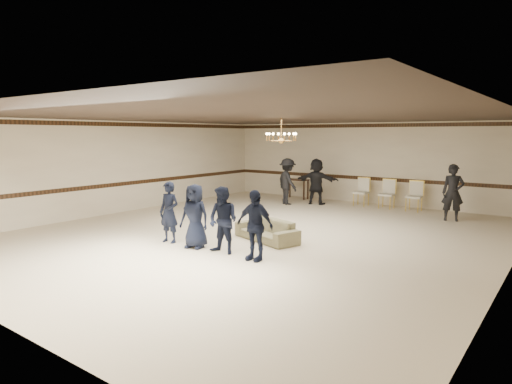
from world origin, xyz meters
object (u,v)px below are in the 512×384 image
boy_c (223,220)px  adult_right (453,193)px  settee (267,230)px  banquet_chair_left (361,192)px  adult_left (288,181)px  banquet_chair_right (414,197)px  adult_mid (316,181)px  boy_b (195,216)px  chandelier (281,129)px  console_table (297,189)px  banquet_chair_mid (387,194)px  boy_d (255,225)px  boy_a (169,212)px

boy_c → adult_right: bearing=64.0°
settee → banquet_chair_left: (-0.28, 6.72, 0.26)m
adult_left → banquet_chair_right: 4.70m
boy_c → adult_mid: 7.89m
adult_left → adult_mid: 1.14m
boy_b → adult_left: bearing=92.9°
adult_mid → boy_c: bearing=92.0°
chandelier → console_table: bearing=116.7°
boy_c → banquet_chair_mid: size_ratio=1.46×
boy_d → adult_mid: (-2.68, 7.69, 0.13)m
boy_b → adult_mid: adult_mid is taller
chandelier → boy_a: chandelier is taller
banquet_chair_mid → banquet_chair_right: size_ratio=1.00×
settee → adult_right: bearing=78.1°
chandelier → settee: size_ratio=0.50×
boy_c → adult_mid: adult_mid is taller
console_table → chandelier: bearing=-63.8°
banquet_chair_left → banquet_chair_right: size_ratio=1.00×
chandelier → banquet_chair_right: size_ratio=0.88×
adult_left → adult_right: 6.01m
banquet_chair_left → banquet_chair_right: 2.00m
adult_mid → banquet_chair_left: 1.76m
adult_mid → boy_d: bearing=98.2°
boy_d → banquet_chair_right: (0.91, 8.34, -0.25)m
banquet_chair_mid → banquet_chair_right: bearing=-3.2°
boy_b → banquet_chair_left: boy_b is taller
adult_right → console_table: (-6.51, 1.26, -0.48)m
banquet_chair_mid → adult_mid: bearing=-168.9°
boy_b → boy_c: bearing=-11.4°
boy_c → banquet_chair_mid: boy_c is taller
adult_left → boy_a: bearing=126.5°
boy_b → banquet_chair_right: size_ratio=1.46×
banquet_chair_right → banquet_chair_mid: bearing=175.0°
adult_right → banquet_chair_mid: adult_right is taller
adult_mid → banquet_chair_right: bearing=179.3°
banquet_chair_left → boy_c: bearing=-87.3°
chandelier → banquet_chair_right: 6.14m
boy_a → banquet_chair_left: (1.61, 8.34, -0.25)m
boy_c → adult_right: (3.32, 7.29, 0.13)m
console_table → boy_a: bearing=-81.2°
chandelier → settee: 3.07m
boy_b → banquet_chair_mid: bearing=67.1°
boy_b → settee: 1.96m
banquet_chair_right → banquet_chair_left: bearing=175.0°
banquet_chair_right → boy_d: bearing=-101.2°
chandelier → adult_mid: size_ratio=0.52×
boy_d → adult_right: size_ratio=0.86×
banquet_chair_left → banquet_chair_mid: bearing=1.4°
console_table → adult_mid: bearing=-31.7°
banquet_chair_mid → console_table: 4.01m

